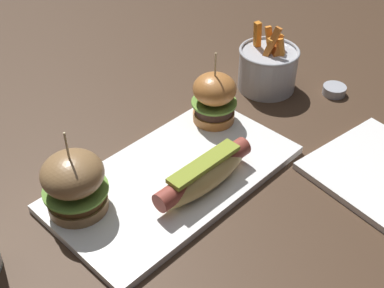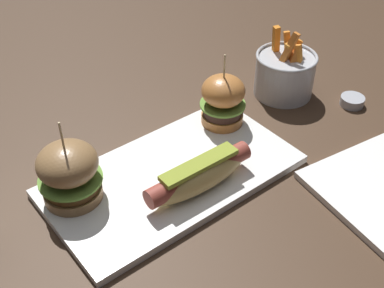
{
  "view_description": "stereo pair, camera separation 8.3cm",
  "coord_description": "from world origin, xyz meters",
  "px_view_note": "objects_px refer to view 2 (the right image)",
  "views": [
    {
      "loc": [
        -0.42,
        -0.45,
        0.58
      ],
      "look_at": [
        0.04,
        0.0,
        0.05
      ],
      "focal_mm": 47.06,
      "sensor_mm": 36.0,
      "label": 1
    },
    {
      "loc": [
        -0.36,
        -0.5,
        0.58
      ],
      "look_at": [
        0.04,
        0.0,
        0.05
      ],
      "focal_mm": 47.06,
      "sensor_mm": 36.0,
      "label": 2
    }
  ],
  "objects_px": {
    "slider_left": "(69,172)",
    "sauce_ramekin": "(352,101)",
    "fries_bucket": "(285,73)",
    "platter_main": "(172,176)",
    "slider_right": "(223,100)",
    "hot_dog": "(199,175)"
  },
  "relations": [
    {
      "from": "fries_bucket",
      "to": "sauce_ramekin",
      "type": "height_order",
      "value": "fries_bucket"
    },
    {
      "from": "hot_dog",
      "to": "sauce_ramekin",
      "type": "xyz_separation_m",
      "value": [
        0.4,
        0.01,
        -0.03
      ]
    },
    {
      "from": "slider_right",
      "to": "platter_main",
      "type": "bearing_deg",
      "value": -160.33
    },
    {
      "from": "slider_right",
      "to": "fries_bucket",
      "type": "bearing_deg",
      "value": 3.77
    },
    {
      "from": "slider_left",
      "to": "sauce_ramekin",
      "type": "relative_size",
      "value": 3.03
    },
    {
      "from": "slider_right",
      "to": "fries_bucket",
      "type": "relative_size",
      "value": 1.0
    },
    {
      "from": "platter_main",
      "to": "slider_right",
      "type": "relative_size",
      "value": 2.95
    },
    {
      "from": "platter_main",
      "to": "sauce_ramekin",
      "type": "relative_size",
      "value": 8.76
    },
    {
      "from": "platter_main",
      "to": "sauce_ramekin",
      "type": "distance_m",
      "value": 0.41
    },
    {
      "from": "sauce_ramekin",
      "to": "hot_dog",
      "type": "bearing_deg",
      "value": -179.11
    },
    {
      "from": "hot_dog",
      "to": "slider_left",
      "type": "bearing_deg",
      "value": 147.29
    },
    {
      "from": "slider_right",
      "to": "fries_bucket",
      "type": "height_order",
      "value": "slider_right"
    },
    {
      "from": "hot_dog",
      "to": "slider_left",
      "type": "relative_size",
      "value": 1.33
    },
    {
      "from": "slider_left",
      "to": "fries_bucket",
      "type": "height_order",
      "value": "slider_left"
    },
    {
      "from": "hot_dog",
      "to": "slider_left",
      "type": "xyz_separation_m",
      "value": [
        -0.17,
        0.11,
        0.02
      ]
    },
    {
      "from": "slider_left",
      "to": "sauce_ramekin",
      "type": "bearing_deg",
      "value": -10.08
    },
    {
      "from": "sauce_ramekin",
      "to": "slider_left",
      "type": "bearing_deg",
      "value": 169.92
    },
    {
      "from": "platter_main",
      "to": "fries_bucket",
      "type": "height_order",
      "value": "fries_bucket"
    },
    {
      "from": "platter_main",
      "to": "sauce_ramekin",
      "type": "bearing_deg",
      "value": -6.74
    },
    {
      "from": "hot_dog",
      "to": "slider_right",
      "type": "bearing_deg",
      "value": 37.42
    },
    {
      "from": "hot_dog",
      "to": "slider_left",
      "type": "distance_m",
      "value": 0.2
    },
    {
      "from": "slider_left",
      "to": "slider_right",
      "type": "distance_m",
      "value": 0.31
    }
  ]
}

